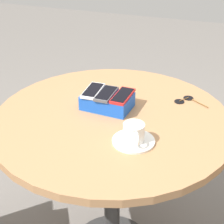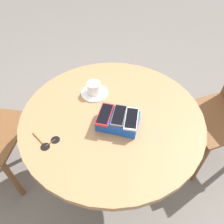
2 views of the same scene
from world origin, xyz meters
name	(u,v)px [view 1 (image 1 of 2)]	position (x,y,z in m)	size (l,w,h in m)	color
round_table	(112,141)	(0.00, 0.00, 0.62)	(0.93, 0.93, 0.73)	#2D2D2D
phone_box	(107,101)	(-0.04, 0.06, 0.76)	(0.20, 0.14, 0.06)	blue
phone_white	(93,91)	(-0.10, 0.07, 0.80)	(0.06, 0.14, 0.01)	silver
phone_gray	(106,94)	(-0.04, 0.06, 0.80)	(0.06, 0.13, 0.01)	#515156
phone_red	(123,96)	(0.02, 0.06, 0.80)	(0.07, 0.14, 0.01)	red
saucer	(133,141)	(0.13, -0.14, 0.74)	(0.15, 0.15, 0.01)	white
coffee_cup	(134,132)	(0.13, -0.14, 0.77)	(0.07, 0.10, 0.06)	white
sunglasses	(186,100)	(0.25, 0.22, 0.73)	(0.14, 0.09, 0.01)	black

